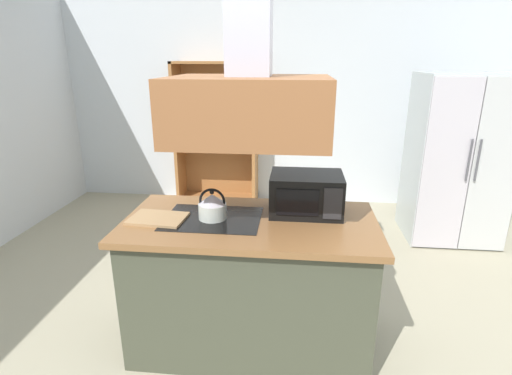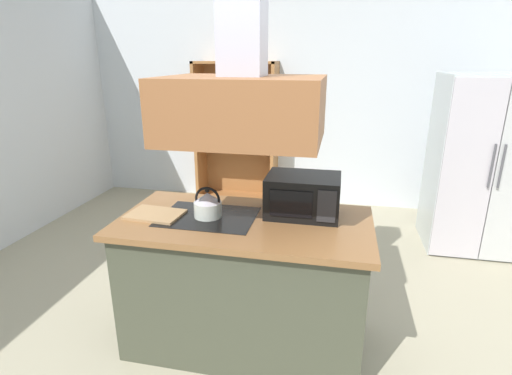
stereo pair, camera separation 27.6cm
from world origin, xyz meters
name	(u,v)px [view 2 (the right image)]	position (x,y,z in m)	size (l,w,h in m)	color
ground_plane	(271,347)	(0.00, 0.00, 0.00)	(7.80, 7.80, 0.00)	#9E967C
wall_back	(313,100)	(0.00, 3.00, 1.35)	(6.00, 0.12, 2.70)	silver
kitchen_island	(245,282)	(-0.19, 0.05, 0.45)	(1.58, 0.82, 0.90)	#404334
range_hood	(243,87)	(-0.19, 0.05, 1.71)	(0.90, 0.70, 1.29)	brown
refrigerator	(481,165)	(1.74, 1.97, 0.86)	(0.90, 0.77, 1.73)	#B4BFC1
dish_cabinet	(237,142)	(-0.95, 2.78, 0.81)	(1.04, 0.40, 1.82)	#9A6234
kettle	(208,204)	(-0.43, 0.05, 0.98)	(0.18, 0.18, 0.20)	beige
cutting_board	(155,214)	(-0.77, -0.01, 0.91)	(0.34, 0.24, 0.02)	#A47E54
microwave	(303,195)	(0.15, 0.21, 1.03)	(0.46, 0.35, 0.26)	black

